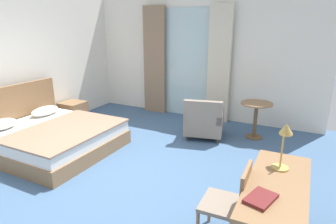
# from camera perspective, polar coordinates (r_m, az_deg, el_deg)

# --- Properties ---
(ground) EXTENTS (5.97, 7.12, 0.10)m
(ground) POSITION_cam_1_polar(r_m,az_deg,el_deg) (4.53, -9.84, -12.59)
(ground) COLOR #426084
(wall_back) EXTENTS (5.57, 0.12, 2.85)m
(wall_back) POSITION_cam_1_polar(r_m,az_deg,el_deg) (6.90, 6.29, 10.76)
(wall_back) COLOR white
(wall_back) RESTS_ON ground
(balcony_glass_door) EXTENTS (1.19, 0.02, 2.51)m
(balcony_glass_door) POSITION_cam_1_polar(r_m,az_deg,el_deg) (6.95, 3.73, 9.45)
(balcony_glass_door) COLOR silver
(balcony_glass_door) RESTS_ON ground
(curtain_panel_left) EXTENTS (0.57, 0.10, 2.56)m
(curtain_panel_left) POSITION_cam_1_polar(r_m,az_deg,el_deg) (7.22, -2.61, 9.96)
(curtain_panel_left) COLOR #897056
(curtain_panel_left) RESTS_ON ground
(curtain_panel_right) EXTENTS (0.50, 0.10, 2.56)m
(curtain_panel_right) POSITION_cam_1_polar(r_m,az_deg,el_deg) (6.58, 9.98, 9.03)
(curtain_panel_right) COLOR beige
(curtain_panel_right) RESTS_ON ground
(bed) EXTENTS (2.01, 1.90, 1.07)m
(bed) POSITION_cam_1_polar(r_m,az_deg,el_deg) (5.55, -21.93, -4.42)
(bed) COLOR olive
(bed) RESTS_ON ground
(nightstand) EXTENTS (0.49, 0.48, 0.46)m
(nightstand) POSITION_cam_1_polar(r_m,az_deg,el_deg) (6.96, -18.06, 0.01)
(nightstand) COLOR olive
(nightstand) RESTS_ON ground
(writing_desk) EXTENTS (0.57, 1.41, 0.74)m
(writing_desk) POSITION_cam_1_polar(r_m,az_deg,el_deg) (3.02, 20.52, -14.44)
(writing_desk) COLOR olive
(writing_desk) RESTS_ON ground
(desk_chair) EXTENTS (0.45, 0.46, 0.86)m
(desk_chair) POSITION_cam_1_polar(r_m,az_deg,el_deg) (3.10, 12.36, -16.56)
(desk_chair) COLOR gray
(desk_chair) RESTS_ON ground
(desk_lamp) EXTENTS (0.18, 0.27, 0.47)m
(desk_lamp) POSITION_cam_1_polar(r_m,az_deg,el_deg) (3.20, 21.91, -4.48)
(desk_lamp) COLOR tan
(desk_lamp) RESTS_ON writing_desk
(closed_book) EXTENTS (0.27, 0.34, 0.03)m
(closed_book) POSITION_cam_1_polar(r_m,az_deg,el_deg) (2.67, 17.70, -15.81)
(closed_book) COLOR maroon
(closed_book) RESTS_ON writing_desk
(armchair_by_window) EXTENTS (0.87, 0.88, 0.81)m
(armchair_by_window) POSITION_cam_1_polar(r_m,az_deg,el_deg) (5.73, 7.04, -1.89)
(armchair_by_window) COLOR gray
(armchair_by_window) RESTS_ON ground
(round_cafe_table) EXTENTS (0.60, 0.60, 0.71)m
(round_cafe_table) POSITION_cam_1_polar(r_m,az_deg,el_deg) (5.87, 16.85, -0.07)
(round_cafe_table) COLOR olive
(round_cafe_table) RESTS_ON ground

